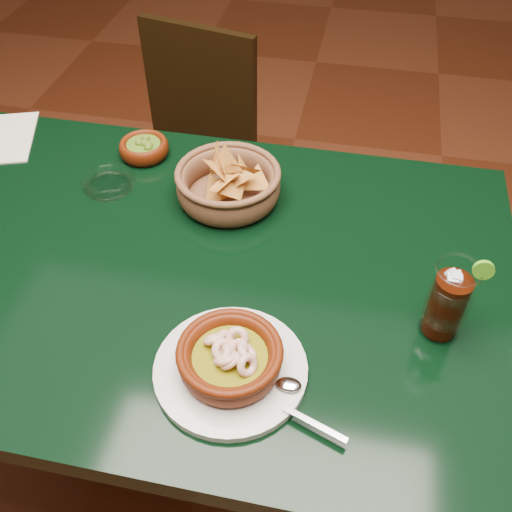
% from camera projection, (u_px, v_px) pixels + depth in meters
% --- Properties ---
extents(ground, '(7.00, 7.00, 0.00)m').
position_uv_depth(ground, '(208.00, 451.00, 1.57)').
color(ground, '#471C0C').
rests_on(ground, ground).
extents(dining_table, '(1.20, 0.80, 0.75)m').
position_uv_depth(dining_table, '(188.00, 296.00, 1.11)').
color(dining_table, black).
rests_on(dining_table, ground).
extents(dining_chair, '(0.46, 0.46, 0.83)m').
position_uv_depth(dining_chair, '(187.00, 158.00, 1.76)').
color(dining_chair, black).
rests_on(dining_chair, ground).
extents(shrimp_plate, '(0.30, 0.23, 0.07)m').
position_uv_depth(shrimp_plate, '(230.00, 360.00, 0.85)').
color(shrimp_plate, silver).
rests_on(shrimp_plate, dining_table).
extents(chip_basket, '(0.24, 0.24, 0.14)m').
position_uv_depth(chip_basket, '(228.00, 184.00, 1.13)').
color(chip_basket, brown).
rests_on(chip_basket, dining_table).
extents(guacamole_ramekin, '(0.13, 0.13, 0.04)m').
position_uv_depth(guacamole_ramekin, '(144.00, 148.00, 1.25)').
color(guacamole_ramekin, '#481404').
rests_on(guacamole_ramekin, dining_table).
extents(cola_drink, '(0.14, 0.14, 0.16)m').
position_uv_depth(cola_drink, '(448.00, 301.00, 0.88)').
color(cola_drink, white).
rests_on(cola_drink, dining_table).
extents(glass_ashtray, '(0.12, 0.12, 0.03)m').
position_uv_depth(glass_ashtray, '(108.00, 182.00, 1.18)').
color(glass_ashtray, white).
rests_on(glass_ashtray, dining_table).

